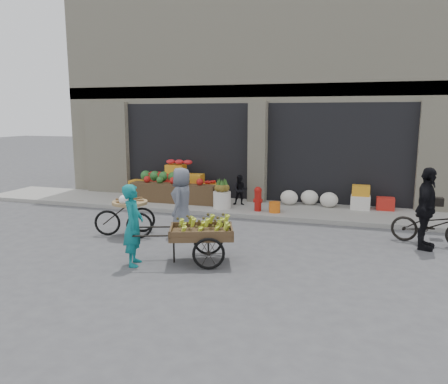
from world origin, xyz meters
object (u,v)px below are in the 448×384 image
(pineapple_bin, at_px, (222,200))
(tricycle_cart, at_px, (130,212))
(seated_person, at_px, (240,190))
(vendor_woman, at_px, (133,225))
(cyclist, at_px, (426,209))
(banana_cart, at_px, (199,231))
(bicycle, at_px, (432,225))
(fire_hydrant, at_px, (258,198))
(orange_bucket, at_px, (275,207))
(vendor_grey, at_px, (182,201))

(pineapple_bin, bearing_deg, tricycle_cart, -114.01)
(seated_person, xyz_separation_m, vendor_woman, (-0.64, -5.48, 0.21))
(tricycle_cart, relative_size, cyclist, 0.82)
(banana_cart, xyz_separation_m, bicycle, (4.54, 2.64, -0.19))
(cyclist, bearing_deg, fire_hydrant, 77.10)
(banana_cart, distance_m, cyclist, 4.89)
(cyclist, bearing_deg, orange_bucket, 74.62)
(tricycle_cart, bearing_deg, bicycle, -9.20)
(fire_hydrant, distance_m, seated_person, 0.96)
(seated_person, height_order, vendor_grey, vendor_grey)
(pineapple_bin, height_order, fire_hydrant, fire_hydrant)
(pineapple_bin, xyz_separation_m, seated_person, (0.40, 0.60, 0.21))
(pineapple_bin, relative_size, tricycle_cart, 0.36)
(seated_person, xyz_separation_m, cyclist, (4.84, -2.74, 0.30))
(orange_bucket, relative_size, vendor_woman, 0.20)
(cyclist, bearing_deg, bicycle, -12.75)
(banana_cart, height_order, tricycle_cart, tricycle_cart)
(tricycle_cart, height_order, bicycle, tricycle_cart)
(seated_person, distance_m, bicycle, 5.56)
(vendor_woman, bearing_deg, orange_bucket, -39.16)
(vendor_woman, height_order, bicycle, vendor_woman)
(vendor_grey, distance_m, bicycle, 5.73)
(orange_bucket, bearing_deg, fire_hydrant, 174.29)
(vendor_woman, bearing_deg, pineapple_bin, -20.95)
(fire_hydrant, bearing_deg, banana_cart, -92.59)
(pineapple_bin, bearing_deg, vendor_woman, -92.84)
(fire_hydrant, distance_m, tricycle_cart, 3.87)
(cyclist, bearing_deg, vendor_grey, 108.02)
(pineapple_bin, distance_m, banana_cart, 4.48)
(seated_person, bearing_deg, bicycle, -34.85)
(tricycle_cart, relative_size, bicycle, 0.85)
(cyclist, bearing_deg, banana_cart, 131.11)
(orange_bucket, height_order, tricycle_cart, tricycle_cart)
(tricycle_cart, bearing_deg, banana_cart, -50.59)
(tricycle_cart, bearing_deg, vendor_grey, 3.92)
(vendor_woman, xyz_separation_m, vendor_grey, (0.02, 2.35, 0.02))
(orange_bucket, distance_m, tricycle_cart, 4.18)
(orange_bucket, bearing_deg, vendor_woman, -111.06)
(seated_person, height_order, bicycle, seated_person)
(tricycle_cart, bearing_deg, orange_bucket, 24.80)
(banana_cart, bearing_deg, tricycle_cart, 129.71)
(orange_bucket, bearing_deg, banana_cart, -99.24)
(banana_cart, height_order, vendor_woman, vendor_woman)
(pineapple_bin, distance_m, cyclist, 5.69)
(vendor_grey, bearing_deg, tricycle_cart, -71.42)
(cyclist, bearing_deg, pineapple_bin, 81.65)
(pineapple_bin, relative_size, orange_bucket, 1.62)
(fire_hydrant, bearing_deg, seated_person, 137.12)
(fire_hydrant, xyz_separation_m, vendor_grey, (-1.32, -2.49, 0.31))
(tricycle_cart, bearing_deg, pineapple_bin, 45.90)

